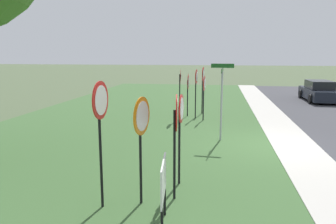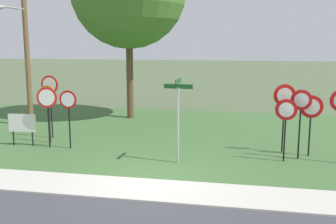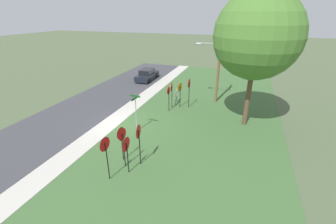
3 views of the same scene
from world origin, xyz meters
name	(u,v)px [view 3 (image 3 of 3)]	position (x,y,z in m)	size (l,w,h in m)	color
ground_plane	(120,125)	(0.00, 0.00, 0.00)	(160.00, 160.00, 0.00)	#4C5B3D
road_asphalt	(70,116)	(0.00, -4.80, 0.01)	(44.00, 6.40, 0.01)	#3D3D42
sidewalk_strip	(111,123)	(0.00, -0.80, 0.03)	(44.00, 1.60, 0.06)	#BCB7AD
grass_median	(195,137)	(0.00, 6.00, 0.02)	(44.00, 12.00, 0.04)	#3D6033
stop_sign_near_left	(180,90)	(-4.98, 3.42, 1.72)	(0.79, 0.16, 2.30)	black
stop_sign_near_right	(172,90)	(-4.65, 2.75, 1.74)	(0.79, 0.13, 2.33)	black
stop_sign_far_left	(189,87)	(-5.27, 4.18, 1.97)	(0.76, 0.10, 2.64)	black
stop_sign_far_center	(169,94)	(-3.80, 2.75, 1.64)	(0.68, 0.10, 2.22)	black
yield_sign_near_left	(138,135)	(4.05, 3.70, 1.92)	(0.79, 0.13, 2.51)	black
yield_sign_near_right	(105,149)	(5.74, 2.71, 1.90)	(0.75, 0.12, 2.48)	black
yield_sign_far_left	(126,147)	(4.93, 3.41, 1.64)	(0.80, 0.10, 2.17)	black
yield_sign_far_right	(121,136)	(4.00, 2.56, 1.62)	(0.72, 0.12, 2.14)	black
yield_sign_center	(122,139)	(4.52, 2.97, 1.83)	(0.70, 0.12, 2.41)	black
street_name_post	(136,110)	(0.51, 1.77, 1.72)	(0.96, 0.82, 2.81)	#9EA0A8
utility_pole	(217,59)	(-7.50, 6.20, 4.18)	(2.10, 2.38, 7.61)	brown
notice_board	(176,95)	(-5.79, 2.82, 0.87)	(1.10, 0.14, 1.25)	black
oak_tree_left	(257,36)	(-3.31, 9.22, 6.63)	(5.94, 5.94, 9.57)	brown
parked_hatchback_near	(147,75)	(-12.61, -3.22, 0.64)	(4.37, 1.97, 1.39)	black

